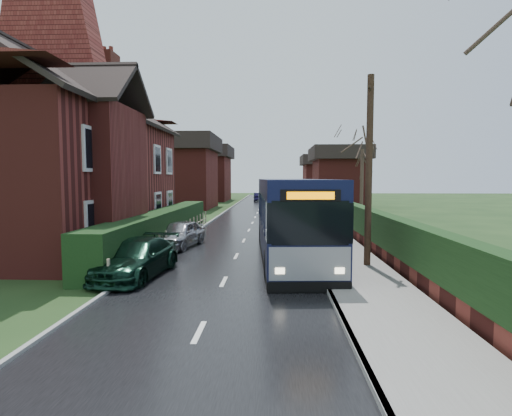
{
  "coord_description": "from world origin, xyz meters",
  "views": [
    {
      "loc": [
        1.54,
        -13.92,
        3.19
      ],
      "look_at": [
        0.69,
        4.38,
        1.8
      ],
      "focal_mm": 28.0,
      "sensor_mm": 36.0,
      "label": 1
    }
  ],
  "objects_px": {
    "brick_house": "(59,153)",
    "car_green": "(137,258)",
    "car_silver": "(180,234)",
    "bus": "(291,219)",
    "bus_stop_sign": "(330,222)",
    "telegraph_pole": "(369,172)"
  },
  "relations": [
    {
      "from": "brick_house",
      "to": "car_green",
      "type": "distance_m",
      "value": 9.3
    },
    {
      "from": "brick_house",
      "to": "car_silver",
      "type": "xyz_separation_m",
      "value": [
        5.93,
        -0.69,
        -3.76
      ]
    },
    {
      "from": "bus",
      "to": "car_silver",
      "type": "height_order",
      "value": "bus"
    },
    {
      "from": "car_green",
      "to": "bus_stop_sign",
      "type": "relative_size",
      "value": 1.46
    },
    {
      "from": "bus",
      "to": "telegraph_pole",
      "type": "relative_size",
      "value": 1.56
    },
    {
      "from": "car_silver",
      "to": "telegraph_pole",
      "type": "relative_size",
      "value": 0.54
    },
    {
      "from": "bus_stop_sign",
      "to": "brick_house",
      "type": "bearing_deg",
      "value": 152.1
    },
    {
      "from": "car_silver",
      "to": "bus_stop_sign",
      "type": "relative_size",
      "value": 1.27
    },
    {
      "from": "bus_stop_sign",
      "to": "telegraph_pole",
      "type": "bearing_deg",
      "value": 53.83
    },
    {
      "from": "car_green",
      "to": "bus_stop_sign",
      "type": "xyz_separation_m",
      "value": [
        6.1,
        -0.59,
        1.27
      ]
    },
    {
      "from": "brick_house",
      "to": "car_silver",
      "type": "height_order",
      "value": "brick_house"
    },
    {
      "from": "bus_stop_sign",
      "to": "telegraph_pole",
      "type": "distance_m",
      "value": 3.01
    },
    {
      "from": "bus",
      "to": "bus_stop_sign",
      "type": "bearing_deg",
      "value": -79.38
    },
    {
      "from": "bus_stop_sign",
      "to": "telegraph_pole",
      "type": "xyz_separation_m",
      "value": [
        1.6,
        2.06,
        1.51
      ]
    },
    {
      "from": "car_silver",
      "to": "bus_stop_sign",
      "type": "distance_m",
      "value": 8.64
    },
    {
      "from": "car_silver",
      "to": "bus_stop_sign",
      "type": "height_order",
      "value": "bus_stop_sign"
    },
    {
      "from": "car_green",
      "to": "telegraph_pole",
      "type": "relative_size",
      "value": 0.62
    },
    {
      "from": "car_silver",
      "to": "bus_stop_sign",
      "type": "xyz_separation_m",
      "value": [
        6.0,
        -6.09,
        1.25
      ]
    },
    {
      "from": "car_green",
      "to": "bus_stop_sign",
      "type": "distance_m",
      "value": 6.26
    },
    {
      "from": "bus_stop_sign",
      "to": "car_green",
      "type": "bearing_deg",
      "value": 176.18
    },
    {
      "from": "bus",
      "to": "car_green",
      "type": "relative_size",
      "value": 2.51
    },
    {
      "from": "bus",
      "to": "car_green",
      "type": "bearing_deg",
      "value": -149.99
    }
  ]
}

